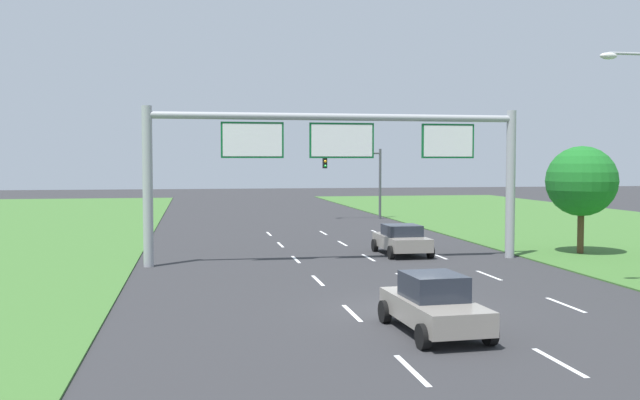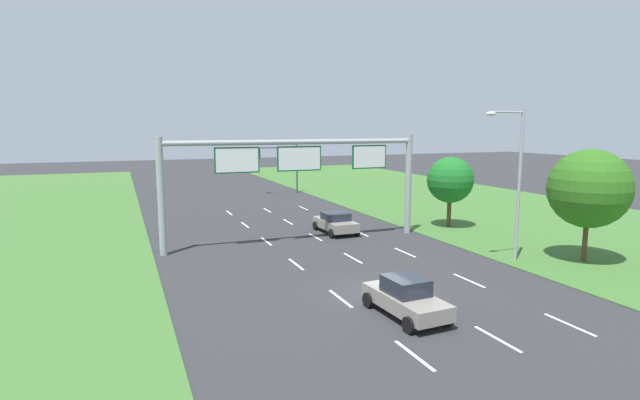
{
  "view_description": "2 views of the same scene",
  "coord_description": "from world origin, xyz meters",
  "px_view_note": "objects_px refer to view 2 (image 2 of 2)",
  "views": [
    {
      "loc": [
        -6.44,
        -20.85,
        4.59
      ],
      "look_at": [
        -0.5,
        12.54,
        2.75
      ],
      "focal_mm": 40.0,
      "sensor_mm": 36.0,
      "label": 1
    },
    {
      "loc": [
        -10.56,
        -19.42,
        7.59
      ],
      "look_at": [
        1.55,
        10.63,
        2.8
      ],
      "focal_mm": 28.0,
      "sensor_mm": 36.0,
      "label": 2
    }
  ],
  "objects_px": {
    "traffic_light_mast": "(281,160)",
    "street_lamp": "(514,172)",
    "car_near_red": "(336,223)",
    "roadside_tree_near": "(589,189)",
    "roadside_tree_mid": "(450,180)",
    "car_lead_silver": "(406,297)",
    "sign_gantry": "(298,168)"
  },
  "relations": [
    {
      "from": "traffic_light_mast",
      "to": "roadside_tree_near",
      "type": "distance_m",
      "value": 34.74
    },
    {
      "from": "car_near_red",
      "to": "roadside_tree_near",
      "type": "height_order",
      "value": "roadside_tree_near"
    },
    {
      "from": "street_lamp",
      "to": "car_near_red",
      "type": "bearing_deg",
      "value": 118.93
    },
    {
      "from": "car_lead_silver",
      "to": "roadside_tree_mid",
      "type": "distance_m",
      "value": 19.16
    },
    {
      "from": "traffic_light_mast",
      "to": "sign_gantry",
      "type": "bearing_deg",
      "value": -104.83
    },
    {
      "from": "traffic_light_mast",
      "to": "street_lamp",
      "type": "distance_m",
      "value": 32.64
    },
    {
      "from": "traffic_light_mast",
      "to": "street_lamp",
      "type": "relative_size",
      "value": 0.66
    },
    {
      "from": "car_near_red",
      "to": "street_lamp",
      "type": "relative_size",
      "value": 0.48
    },
    {
      "from": "sign_gantry",
      "to": "street_lamp",
      "type": "distance_m",
      "value": 13.02
    },
    {
      "from": "car_lead_silver",
      "to": "sign_gantry",
      "type": "distance_m",
      "value": 14.32
    },
    {
      "from": "sign_gantry",
      "to": "car_near_red",
      "type": "bearing_deg",
      "value": 28.63
    },
    {
      "from": "car_near_red",
      "to": "traffic_light_mast",
      "type": "distance_m",
      "value": 22.02
    },
    {
      "from": "car_lead_silver",
      "to": "sign_gantry",
      "type": "bearing_deg",
      "value": 85.98
    },
    {
      "from": "car_lead_silver",
      "to": "traffic_light_mast",
      "type": "height_order",
      "value": "traffic_light_mast"
    },
    {
      "from": "car_lead_silver",
      "to": "roadside_tree_near",
      "type": "bearing_deg",
      "value": 10.47
    },
    {
      "from": "sign_gantry",
      "to": "roadside_tree_mid",
      "type": "relative_size",
      "value": 3.22
    },
    {
      "from": "sign_gantry",
      "to": "roadside_tree_mid",
      "type": "bearing_deg",
      "value": 2.42
    },
    {
      "from": "traffic_light_mast",
      "to": "roadside_tree_mid",
      "type": "relative_size",
      "value": 1.05
    },
    {
      "from": "sign_gantry",
      "to": "roadside_tree_near",
      "type": "bearing_deg",
      "value": -37.92
    },
    {
      "from": "traffic_light_mast",
      "to": "car_lead_silver",
      "type": "bearing_deg",
      "value": -99.89
    },
    {
      "from": "car_lead_silver",
      "to": "street_lamp",
      "type": "xyz_separation_m",
      "value": [
        9.76,
        4.8,
        4.3
      ]
    },
    {
      "from": "car_near_red",
      "to": "roadside_tree_mid",
      "type": "height_order",
      "value": "roadside_tree_mid"
    },
    {
      "from": "traffic_light_mast",
      "to": "street_lamp",
      "type": "bearing_deg",
      "value": -84.26
    },
    {
      "from": "sign_gantry",
      "to": "roadside_tree_mid",
      "type": "xyz_separation_m",
      "value": [
        12.26,
        0.52,
        -1.32
      ]
    },
    {
      "from": "street_lamp",
      "to": "roadside_tree_near",
      "type": "xyz_separation_m",
      "value": [
        3.91,
        -1.54,
        -0.9
      ]
    },
    {
      "from": "street_lamp",
      "to": "roadside_tree_mid",
      "type": "relative_size",
      "value": 1.59
    },
    {
      "from": "roadside_tree_mid",
      "to": "roadside_tree_near",
      "type": "bearing_deg",
      "value": -84.05
    },
    {
      "from": "sign_gantry",
      "to": "roadside_tree_near",
      "type": "height_order",
      "value": "sign_gantry"
    },
    {
      "from": "car_lead_silver",
      "to": "roadside_tree_near",
      "type": "relative_size",
      "value": 0.65
    },
    {
      "from": "car_near_red",
      "to": "roadside_tree_near",
      "type": "distance_m",
      "value": 16.2
    },
    {
      "from": "sign_gantry",
      "to": "traffic_light_mast",
      "type": "distance_m",
      "value": 24.38
    },
    {
      "from": "car_lead_silver",
      "to": "street_lamp",
      "type": "relative_size",
      "value": 0.49
    }
  ]
}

